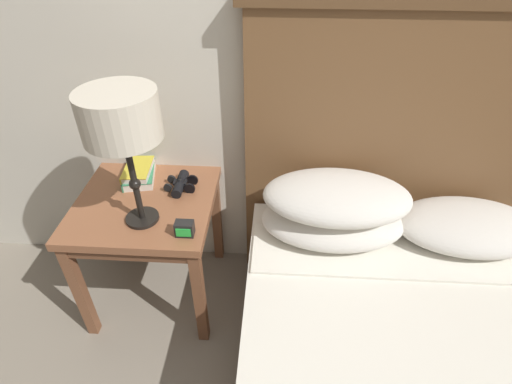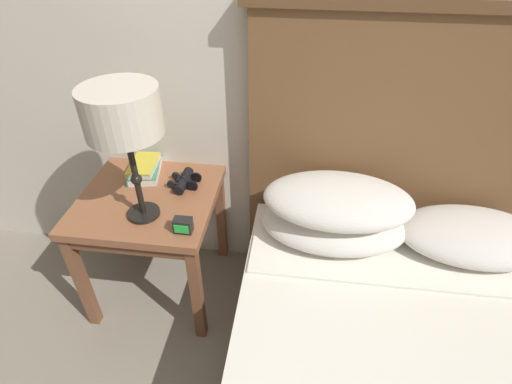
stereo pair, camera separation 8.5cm
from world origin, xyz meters
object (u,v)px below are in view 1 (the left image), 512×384
(nightstand, at_px, (147,214))
(binoculars_pair, at_px, (181,184))
(book_on_nightstand, at_px, (139,175))
(alarm_clock, at_px, (185,229))
(book_stacked_on_top, at_px, (138,169))
(table_lamp, at_px, (120,119))

(nightstand, relative_size, binoculars_pair, 3.63)
(nightstand, distance_m, book_on_nightstand, 0.19)
(nightstand, distance_m, binoculars_pair, 0.19)
(book_on_nightstand, height_order, alarm_clock, alarm_clock)
(book_stacked_on_top, distance_m, alarm_clock, 0.45)
(nightstand, relative_size, book_stacked_on_top, 2.91)
(table_lamp, distance_m, alarm_clock, 0.46)
(book_on_nightstand, bearing_deg, book_stacked_on_top, -85.65)
(nightstand, xyz_separation_m, alarm_clock, (0.22, -0.20, 0.11))
(binoculars_pair, bearing_deg, alarm_clock, -75.02)
(book_on_nightstand, bearing_deg, binoculars_pair, -16.51)
(book_stacked_on_top, xyz_separation_m, binoculars_pair, (0.20, -0.06, -0.03))
(binoculars_pair, distance_m, alarm_clock, 0.31)
(book_on_nightstand, bearing_deg, table_lamp, -70.98)
(table_lamp, distance_m, book_on_nightstand, 0.51)
(alarm_clock, bearing_deg, binoculars_pair, 104.98)
(table_lamp, bearing_deg, book_on_nightstand, 109.02)
(book_on_nightstand, bearing_deg, alarm_clock, -51.52)
(book_stacked_on_top, height_order, alarm_clock, book_stacked_on_top)
(book_stacked_on_top, bearing_deg, table_lamp, -70.77)
(book_on_nightstand, xyz_separation_m, binoculars_pair, (0.20, -0.06, 0.00))
(binoculars_pair, height_order, alarm_clock, alarm_clock)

